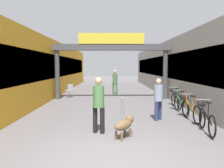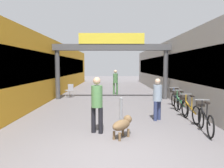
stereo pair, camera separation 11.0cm
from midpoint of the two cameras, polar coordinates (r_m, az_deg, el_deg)
The scene contains 14 objects.
ground_plane at distance 5.15m, azimuth 0.49°, elevation -18.71°, with size 80.00×80.00×0.00m, color slate.
storefront_left at distance 16.52m, azimuth -17.72°, elevation 3.79°, with size 3.00×26.00×3.70m.
storefront_right at distance 16.54m, azimuth 18.25°, elevation 3.77°, with size 3.00×26.00×3.70m.
arcade_sign_gateway at distance 13.51m, azimuth 0.30°, elevation 8.13°, with size 7.40×0.47×4.03m.
pedestrian_with_dog at distance 6.65m, azimuth -3.31°, elevation -4.51°, with size 0.44×0.44×1.72m.
pedestrian_companion at distance 8.40m, azimuth 12.34°, elevation -3.28°, with size 0.48×0.48×1.58m.
pedestrian_carrying_crate at distance 15.74m, azimuth 1.29°, elevation 0.98°, with size 0.42×0.42×1.78m.
dog_on_leash at distance 6.34m, azimuth 3.49°, elevation -10.50°, with size 0.72×0.83×0.61m.
bicycle_black_nearest at distance 7.45m, azimuth 23.58°, elevation -8.17°, with size 0.46×1.68×0.98m.
bicycle_orange_second at distance 8.79m, azimuth 20.02°, elevation -6.14°, with size 0.46×1.69×0.98m.
bicycle_green_third at distance 10.11m, azimuth 17.69°, elevation -4.69°, with size 0.46×1.69×0.98m.
bicycle_blue_farthest at distance 11.32m, azimuth 16.70°, elevation -3.68°, with size 0.46×1.69×0.98m.
bollard_post_metal at distance 7.65m, azimuth 2.95°, elevation -7.01°, with size 0.10×0.10×0.97m.
cafe_chair_aluminium_nearer at distance 14.43m, azimuth -10.57°, elevation -1.38°, with size 0.57×0.57×0.89m.
Camera 2 is at (0.03, -4.73, 2.04)m, focal length 35.00 mm.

